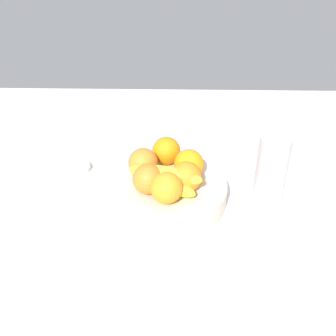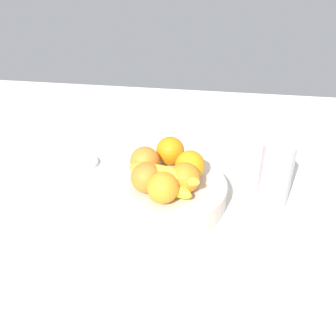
{
  "view_description": "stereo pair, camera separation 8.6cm",
  "coord_description": "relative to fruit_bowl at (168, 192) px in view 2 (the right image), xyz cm",
  "views": [
    {
      "loc": [
        0.67,
        75.13,
        58.77
      ],
      "look_at": [
        2.39,
        -0.23,
        9.34
      ],
      "focal_mm": 42.44,
      "sensor_mm": 36.0,
      "label": 1
    },
    {
      "loc": [
        -7.92,
        74.44,
        58.77
      ],
      "look_at": [
        2.39,
        -0.23,
        9.34
      ],
      "focal_mm": 42.44,
      "sensor_mm": 36.0,
      "label": 2
    }
  ],
  "objects": [
    {
      "name": "orange_back_right",
      "position": [
        -4.08,
        2.67,
        6.17
      ],
      "size": [
        6.99,
        6.99,
        6.99
      ],
      "primitive_type": "sphere",
      "color": "orange",
      "rests_on": "fruit_bowl"
    },
    {
      "name": "ground_plane",
      "position": [
        -2.39,
        0.23,
        -4.17
      ],
      "size": [
        180.0,
        140.0,
        3.0
      ],
      "primitive_type": "cube",
      "color": "beige"
    },
    {
      "name": "orange_center",
      "position": [
        4.29,
        3.72,
        6.17
      ],
      "size": [
        6.99,
        6.99,
        6.99
      ],
      "primitive_type": "sphere",
      "color": "orange",
      "rests_on": "fruit_bowl"
    },
    {
      "name": "banana_bunch",
      "position": [
        0.88,
        2.94,
        5.77
      ],
      "size": [
        17.55,
        12.43,
        6.2
      ],
      "color": "yellow",
      "rests_on": "fruit_bowl"
    },
    {
      "name": "orange_top_stack",
      "position": [
        -4.78,
        -2.6,
        6.17
      ],
      "size": [
        6.99,
        6.99,
        6.99
      ],
      "primitive_type": "sphere",
      "color": "orange",
      "rests_on": "fruit_bowl"
    },
    {
      "name": "thermos_tumbler",
      "position": [
        -24.53,
        -3.73,
        5.03
      ],
      "size": [
        7.44,
        7.44,
        15.39
      ],
      "primitive_type": "cylinder",
      "color": "#BFB6BA",
      "rests_on": "ground_plane"
    },
    {
      "name": "orange_front_left",
      "position": [
        0.64,
        -8.52,
        6.17
      ],
      "size": [
        6.99,
        6.99,
        6.99
      ],
      "primitive_type": "sphere",
      "color": "orange",
      "rests_on": "fruit_bowl"
    },
    {
      "name": "fruit_bowl",
      "position": [
        0.0,
        0.0,
        0.0
      ],
      "size": [
        27.56,
        27.56,
        5.34
      ],
      "primitive_type": "cylinder",
      "color": "beige",
      "rests_on": "ground_plane"
    },
    {
      "name": "orange_back_left",
      "position": [
        0.14,
        6.94,
        6.17
      ],
      "size": [
        6.99,
        6.99,
        6.99
      ],
      "primitive_type": "sphere",
      "color": "orange",
      "rests_on": "fruit_bowl"
    },
    {
      "name": "orange_front_right",
      "position": [
        5.91,
        -2.92,
        6.17
      ],
      "size": [
        6.99,
        6.99,
        6.99
      ],
      "primitive_type": "sphere",
      "color": "orange",
      "rests_on": "fruit_bowl"
    },
    {
      "name": "jar_lid",
      "position": [
        24.8,
        -12.53,
        -2.06
      ],
      "size": [
        7.37,
        7.37,
        1.23
      ],
      "primitive_type": "cylinder",
      "color": "white",
      "rests_on": "ground_plane"
    }
  ]
}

